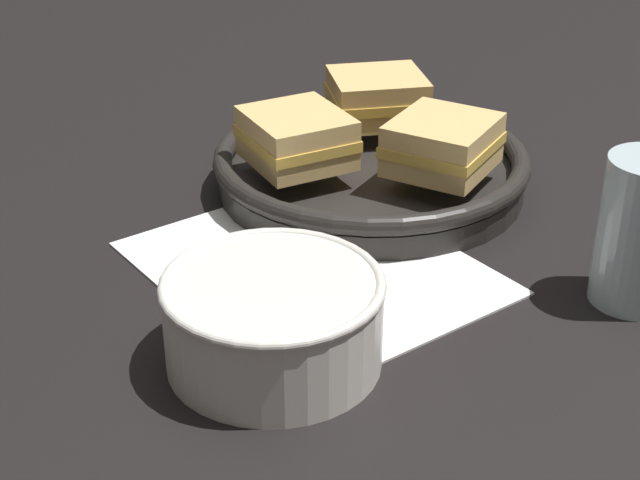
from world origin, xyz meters
The scene contains 8 objects.
ground_plane centered at (0.00, 0.00, 0.00)m, with size 4.00×4.00×0.00m, color black.
napkin centered at (-0.04, 0.02, 0.00)m, with size 0.29×0.25×0.00m.
soup_bowl centered at (0.04, -0.09, 0.04)m, with size 0.16×0.16×0.07m.
spoon centered at (-0.01, -0.01, 0.01)m, with size 0.17×0.07×0.01m.
skillet centered at (-0.12, 0.16, 0.02)m, with size 0.30×0.30×0.04m.
sandwich_near_left centered at (-0.14, 0.09, 0.06)m, with size 0.11×0.10×0.05m.
sandwich_near_right centered at (-0.04, 0.18, 0.06)m, with size 0.11×0.11×0.05m.
sandwich_far_left centered at (-0.17, 0.22, 0.06)m, with size 0.12×0.12×0.05m.
Camera 1 is at (0.49, -0.44, 0.40)m, focal length 55.00 mm.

